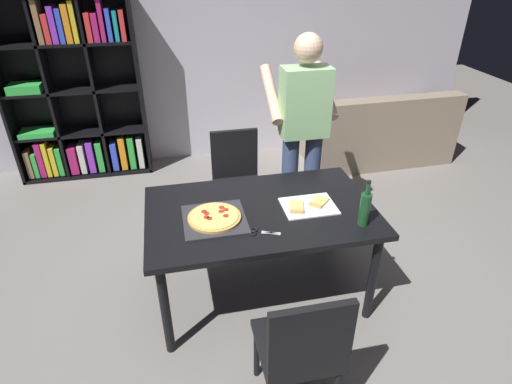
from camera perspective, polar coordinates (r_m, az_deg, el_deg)
ground_plane at (r=3.31m, az=0.57°, el=-13.37°), size 12.00×12.00×0.00m
back_wall at (r=5.03m, az=-6.33°, el=20.10°), size 6.40×0.10×2.80m
dining_table at (r=2.88m, az=0.64°, el=-3.64°), size 1.54×0.95×0.75m
chair_near_camera at (r=2.30m, az=6.28°, el=-20.27°), size 0.42×0.42×0.90m
chair_far_side at (r=3.77m, az=-2.62°, el=2.32°), size 0.42×0.42×0.90m
couch at (r=5.34m, az=16.09°, el=7.38°), size 1.72×0.88×0.85m
bookshelf at (r=5.00m, az=-23.32°, el=11.95°), size 1.40×0.35×1.95m
person_serving_pizza at (r=3.49m, az=6.38°, el=8.56°), size 0.55×0.54×1.75m
pepperoni_pizza_on_tray at (r=2.74m, az=-5.67°, el=-3.51°), size 0.41×0.41×0.04m
pizza_slices_on_towel at (r=2.88m, az=7.12°, el=-1.86°), size 0.36×0.28×0.03m
wine_bottle at (r=2.72m, az=14.57°, el=-2.14°), size 0.07×0.07×0.32m
kitchen_scissors at (r=2.61m, az=0.51°, el=-5.47°), size 0.20×0.12×0.01m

